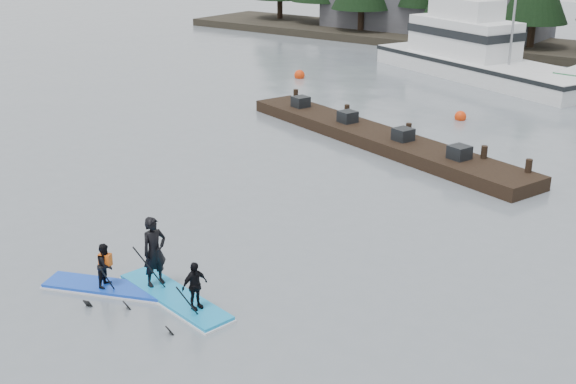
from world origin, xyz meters
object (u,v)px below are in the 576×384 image
Objects in this scene: paddleboard_solo at (107,276)px; paddleboard_duo at (170,274)px; floating_dock at (378,138)px; fishing_boat_large at (477,66)px.

paddleboard_duo is at bearing 0.18° from paddleboard_solo.
paddleboard_duo reaches higher than floating_dock.
paddleboard_duo reaches higher than paddleboard_solo.
paddleboard_duo is (1.60, 0.68, 0.27)m from paddleboard_solo.
fishing_boat_large reaches higher than paddleboard_duo.
paddleboard_duo is at bearing -62.24° from floating_dock.
paddleboard_solo is 1.75m from paddleboard_duo.
fishing_boat_large is 16.30m from floating_dock.
paddleboard_solo is at bearing -146.78° from paddleboard_duo.
paddleboard_solo is at bearing -61.03° from fishing_boat_large.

